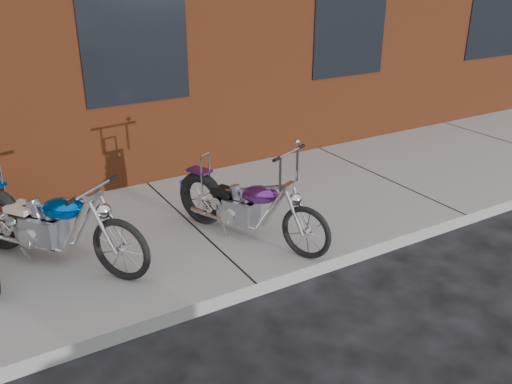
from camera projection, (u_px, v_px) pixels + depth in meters
ground at (257, 297)px, 5.29m from camera, size 120.00×120.00×0.00m
sidewalk at (192, 230)px, 6.44m from camera, size 22.00×3.00×0.15m
chopper_purple at (247, 208)px, 5.96m from camera, size 0.91×1.88×1.13m
chopper_blue at (51, 226)px, 5.46m from camera, size 1.42×1.89×0.99m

